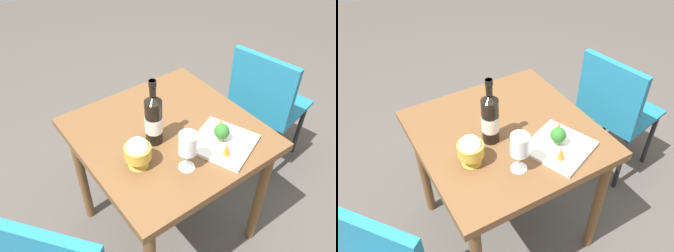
% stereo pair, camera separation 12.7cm
% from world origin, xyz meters
% --- Properties ---
extents(ground_plane, '(8.00, 8.00, 0.00)m').
position_xyz_m(ground_plane, '(0.00, 0.00, 0.00)').
color(ground_plane, '#4C4742').
extents(dining_table, '(0.79, 0.79, 0.74)m').
position_xyz_m(dining_table, '(0.00, 0.00, 0.64)').
color(dining_table, brown).
rests_on(dining_table, ground_plane).
extents(chair_by_wall, '(0.47, 0.47, 0.85)m').
position_xyz_m(chair_by_wall, '(-0.08, 0.79, 0.53)').
color(chair_by_wall, teal).
rests_on(chair_by_wall, ground_plane).
extents(wine_bottle, '(0.08, 0.08, 0.32)m').
position_xyz_m(wine_bottle, '(0.02, -0.09, 0.86)').
color(wine_bottle, black).
rests_on(wine_bottle, dining_table).
extents(wine_glass, '(0.08, 0.08, 0.18)m').
position_xyz_m(wine_glass, '(0.23, -0.07, 0.87)').
color(wine_glass, white).
rests_on(wine_glass, dining_table).
extents(rice_bowl, '(0.11, 0.11, 0.14)m').
position_xyz_m(rice_bowl, '(0.10, -0.22, 0.81)').
color(rice_bowl, gold).
rests_on(rice_bowl, dining_table).
extents(serving_plate, '(0.32, 0.32, 0.02)m').
position_xyz_m(serving_plate, '(0.21, 0.14, 0.75)').
color(serving_plate, white).
rests_on(serving_plate, dining_table).
extents(broccoli_floret, '(0.07, 0.07, 0.09)m').
position_xyz_m(broccoli_floret, '(0.20, 0.14, 0.80)').
color(broccoli_floret, '#729E4C').
rests_on(broccoli_floret, serving_plate).
extents(carrot_garnish_left, '(0.03, 0.03, 0.07)m').
position_xyz_m(carrot_garnish_left, '(0.15, 0.18, 0.79)').
color(carrot_garnish_left, orange).
rests_on(carrot_garnish_left, serving_plate).
extents(carrot_garnish_right, '(0.03, 0.03, 0.06)m').
position_xyz_m(carrot_garnish_right, '(0.28, 0.10, 0.79)').
color(carrot_garnish_right, orange).
rests_on(carrot_garnish_right, serving_plate).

